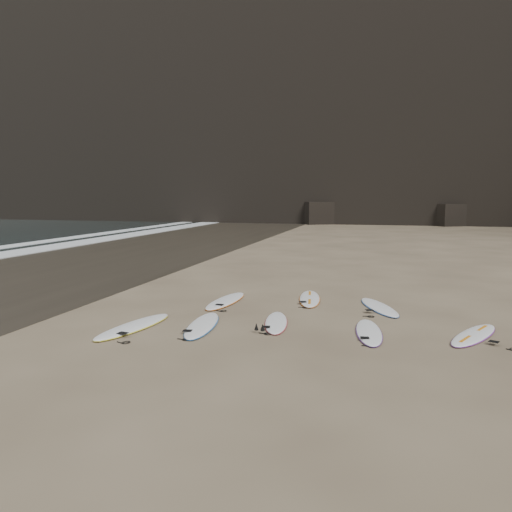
# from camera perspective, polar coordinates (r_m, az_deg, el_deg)

# --- Properties ---
(ground) EXTENTS (240.00, 240.00, 0.00)m
(ground) POSITION_cam_1_polar(r_m,az_deg,el_deg) (12.46, 6.94, -8.21)
(ground) COLOR #897559
(ground) RESTS_ON ground
(wet_sand) EXTENTS (12.00, 200.00, 0.01)m
(wet_sand) POSITION_cam_1_polar(r_m,az_deg,el_deg) (26.51, -18.93, -0.44)
(wet_sand) COLOR #383026
(wet_sand) RESTS_ON ground
(surfboard_0) EXTENTS (1.13, 2.86, 0.10)m
(surfboard_0) POSITION_cam_1_polar(r_m,az_deg,el_deg) (12.75, -13.79, -7.77)
(surfboard_0) COLOR white
(surfboard_0) RESTS_ON ground
(surfboard_1) EXTENTS (0.97, 2.67, 0.09)m
(surfboard_1) POSITION_cam_1_polar(r_m,az_deg,el_deg) (12.58, -6.17, -7.82)
(surfboard_1) COLOR white
(surfboard_1) RESTS_ON ground
(surfboard_2) EXTENTS (0.94, 2.32, 0.08)m
(surfboard_2) POSITION_cam_1_polar(r_m,az_deg,el_deg) (12.80, 2.31, -7.55)
(surfboard_2) COLOR white
(surfboard_2) RESTS_ON ground
(surfboard_3) EXTENTS (0.82, 2.43, 0.09)m
(surfboard_3) POSITION_cam_1_polar(r_m,az_deg,el_deg) (12.22, 12.77, -8.43)
(surfboard_3) COLOR white
(surfboard_3) RESTS_ON ground
(surfboard_4) EXTENTS (1.61, 2.45, 0.09)m
(surfboard_4) POSITION_cam_1_polar(r_m,az_deg,el_deg) (12.71, 23.64, -8.24)
(surfboard_4) COLOR white
(surfboard_4) RESTS_ON ground
(surfboard_5) EXTENTS (0.83, 2.73, 0.10)m
(surfboard_5) POSITION_cam_1_polar(r_m,az_deg,el_deg) (15.32, -3.48, -5.10)
(surfboard_5) COLOR white
(surfboard_5) RESTS_ON ground
(surfboard_6) EXTENTS (0.97, 2.63, 0.09)m
(surfboard_6) POSITION_cam_1_polar(r_m,az_deg,el_deg) (15.72, 6.15, -4.83)
(surfboard_6) COLOR white
(surfboard_6) RESTS_ON ground
(surfboard_7) EXTENTS (1.48, 2.58, 0.09)m
(surfboard_7) POSITION_cam_1_polar(r_m,az_deg,el_deg) (14.90, 13.89, -5.66)
(surfboard_7) COLOR white
(surfboard_7) RESTS_ON ground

